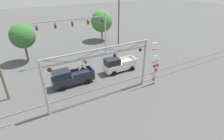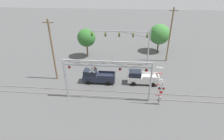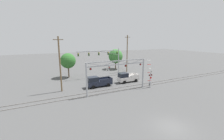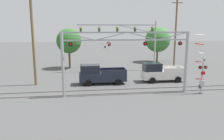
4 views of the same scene
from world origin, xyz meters
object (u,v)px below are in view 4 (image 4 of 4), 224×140
Objects in this scene: crossing_signal_mast at (202,74)px; utility_pole_right at (176,33)px; background_tree_beyond_span at (69,41)px; crossing_gantry at (127,54)px; pickup_truck_lead at (100,75)px; pickup_truck_following at (160,73)px; utility_pole_left at (33,38)px; background_tree_far_left_verge at (158,40)px; traffic_signal_span at (134,36)px.

crossing_signal_mast is 15.95m from utility_pole_right.
background_tree_beyond_span is (-13.56, 15.95, 2.40)m from crossing_signal_mast.
pickup_truck_lead is at bearing 116.86° from crossing_gantry.
pickup_truck_following is 0.80× the size of background_tree_beyond_span.
utility_pole_left reaches higher than pickup_truck_lead.
pickup_truck_lead is 7.35m from pickup_truck_following.
utility_pole_right is (11.02, 14.38, 1.65)m from crossing_gantry.
crossing_signal_mast reaches higher than pickup_truck_lead.
background_tree_far_left_verge is at bearing 51.55° from pickup_truck_lead.
background_tree_far_left_verge is (4.82, 15.07, 3.18)m from pickup_truck_following.
pickup_truck_lead is (-2.24, 4.42, -2.90)m from crossing_gantry.
traffic_signal_span is 1.85× the size of background_tree_beyond_span.
crossing_signal_mast is 21.07m from background_tree_beyond_span.
utility_pole_left is (-13.00, -7.00, 0.06)m from traffic_signal_span.
pickup_truck_lead is 0.81× the size of background_tree_far_left_verge.
pickup_truck_lead is 1.06× the size of pickup_truck_following.
utility_pole_left reaches higher than pickup_truck_following.
pickup_truck_following is at bearing -1.02° from utility_pole_left.
utility_pole_right is at bearing 36.91° from pickup_truck_lead.
traffic_signal_span is 2.19× the size of pickup_truck_lead.
utility_pole_left is 22.59m from utility_pole_right.
utility_pole_left reaches higher than traffic_signal_span.
pickup_truck_following is 15.87m from background_tree_beyond_span.
crossing_gantry is 1.85× the size of background_tree_far_left_verge.
background_tree_far_left_verge is at bearing 82.68° from crossing_signal_mast.
traffic_signal_span is (3.50, 11.93, 1.31)m from crossing_gantry.
pickup_truck_following is 0.48× the size of utility_pole_left.
crossing_signal_mast is at bearing -28.18° from pickup_truck_lead.
utility_pole_left is at bearing 152.54° from crossing_gantry.
crossing_signal_mast is 0.56× the size of utility_pole_left.
crossing_signal_mast is 0.50× the size of traffic_signal_span.
crossing_gantry is 2.28× the size of pickup_truck_lead.
crossing_gantry reaches higher than pickup_truck_following.
pickup_truck_lead is (-5.74, -7.51, -4.21)m from traffic_signal_span.
utility_pole_right reaches higher than utility_pole_left.
utility_pole_right is 17.35m from background_tree_beyond_span.
utility_pole_right is at bearing 52.53° from crossing_gantry.
crossing_signal_mast is 0.92× the size of background_tree_beyond_span.
utility_pole_left is at bearing -107.45° from background_tree_beyond_span.
pickup_truck_lead is 0.49× the size of utility_pole_right.
pickup_truck_lead is at bearing 151.82° from crossing_signal_mast.
background_tree_beyond_span reaches higher than pickup_truck_following.
crossing_gantry is at bearing -63.14° from pickup_truck_lead.
traffic_signal_span is 10.35m from background_tree_beyond_span.
background_tree_far_left_verge is at bearing 37.31° from utility_pole_left.
background_tree_far_left_verge is (19.43, 14.81, -1.09)m from utility_pole_left.
pickup_truck_lead is 0.85× the size of background_tree_beyond_span.
utility_pole_right is at bearing -78.49° from background_tree_far_left_verge.
pickup_truck_following is 15.22m from utility_pole_left.
utility_pole_left is at bearing 175.93° from pickup_truck_lead.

